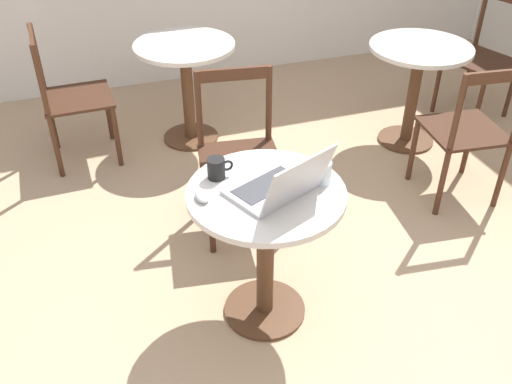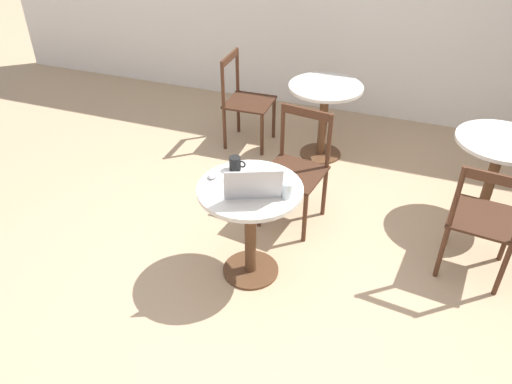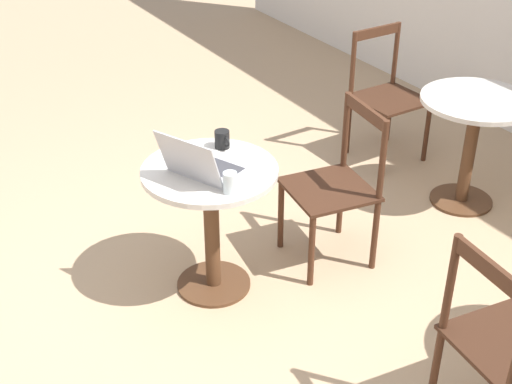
{
  "view_description": "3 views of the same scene",
  "coord_description": "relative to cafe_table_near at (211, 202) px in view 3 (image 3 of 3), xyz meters",
  "views": [
    {
      "loc": [
        -0.9,
        -1.7,
        2.19
      ],
      "look_at": [
        -0.2,
        0.37,
        0.65
      ],
      "focal_mm": 40.0,
      "sensor_mm": 36.0,
      "label": 1
    },
    {
      "loc": [
        0.79,
        -2.33,
        2.6
      ],
      "look_at": [
        -0.18,
        0.29,
        0.68
      ],
      "focal_mm": 35.0,
      "sensor_mm": 36.0,
      "label": 2
    },
    {
      "loc": [
        2.67,
        -1.22,
        2.52
      ],
      "look_at": [
        -0.13,
        0.46,
        0.57
      ],
      "focal_mm": 50.0,
      "sensor_mm": 36.0,
      "label": 3
    }
  ],
  "objects": [
    {
      "name": "cafe_table_far",
      "position": [
        0.06,
        1.86,
        0.0
      ],
      "size": [
        0.71,
        0.71,
        0.75
      ],
      "color": "#51331E",
      "rests_on": "ground_plane"
    },
    {
      "name": "laptop",
      "position": [
        0.04,
        -0.05,
        0.25
      ],
      "size": [
        0.47,
        0.46,
        0.26
      ],
      "color": "#B7B7BC",
      "rests_on": "cafe_table_near"
    },
    {
      "name": "ground_plane",
      "position": [
        0.2,
        -0.22,
        -0.55
      ],
      "size": [
        16.0,
        16.0,
        0.0
      ],
      "primitive_type": "plane",
      "color": "tan"
    },
    {
      "name": "mug",
      "position": [
        -0.17,
        0.17,
        0.25
      ],
      "size": [
        0.12,
        0.08,
        0.1
      ],
      "color": "black",
      "rests_on": "cafe_table_near"
    },
    {
      "name": "chair_far_left",
      "position": [
        -0.76,
        1.84,
        -0.08
      ],
      "size": [
        0.47,
        0.47,
        0.95
      ],
      "color": "#472819",
      "rests_on": "ground_plane"
    },
    {
      "name": "chair_mid_front",
      "position": [
        1.51,
        0.56,
        -0.08
      ],
      "size": [
        0.5,
        0.5,
        0.95
      ],
      "color": "#472819",
      "rests_on": "ground_plane"
    },
    {
      "name": "cafe_table_near",
      "position": [
        0.0,
        0.0,
        0.0
      ],
      "size": [
        0.71,
        0.71,
        0.75
      ],
      "color": "#51331E",
      "rests_on": "ground_plane"
    },
    {
      "name": "chair_near_back",
      "position": [
        0.11,
        0.75,
        -0.08
      ],
      "size": [
        0.51,
        0.51,
        0.95
      ],
      "color": "#472819",
      "rests_on": "ground_plane"
    },
    {
      "name": "drinking_glass",
      "position": [
        0.26,
        -0.02,
        0.25
      ],
      "size": [
        0.07,
        0.07,
        0.11
      ],
      "color": "silver",
      "rests_on": "cafe_table_near"
    },
    {
      "name": "mouse",
      "position": [
        -0.28,
        0.03,
        0.21
      ],
      "size": [
        0.06,
        0.1,
        0.03
      ],
      "color": "#B7B7BC",
      "rests_on": "cafe_table_near"
    }
  ]
}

